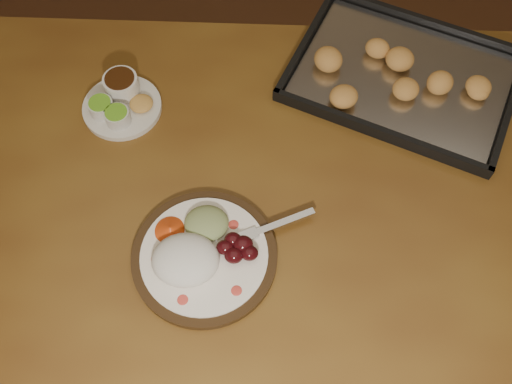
{
  "coord_description": "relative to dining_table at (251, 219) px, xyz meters",
  "views": [
    {
      "loc": [
        -0.03,
        -0.51,
        1.71
      ],
      "look_at": [
        -0.05,
        0.01,
        0.77
      ],
      "focal_mm": 40.0,
      "sensor_mm": 36.0,
      "label": 1
    }
  ],
  "objects": [
    {
      "name": "condiment_saucer",
      "position": [
        -0.27,
        0.21,
        0.12
      ],
      "size": [
        0.16,
        0.16,
        0.06
      ],
      "rotation": [
        0.0,
        0.0,
        -0.25
      ],
      "color": "silver",
      "rests_on": "dining_table"
    },
    {
      "name": "dining_table",
      "position": [
        0.0,
        0.0,
        0.0
      ],
      "size": [
        1.51,
        0.92,
        0.75
      ],
      "rotation": [
        0.0,
        0.0,
        -0.02
      ],
      "color": "brown",
      "rests_on": "ground"
    },
    {
      "name": "ground",
      "position": [
        0.06,
        -0.01,
        -0.65
      ],
      "size": [
        4.0,
        4.0,
        0.0
      ],
      "primitive_type": "plane",
      "color": "#512C1B",
      "rests_on": "ground"
    },
    {
      "name": "dinner_plate",
      "position": [
        -0.09,
        -0.13,
        0.12
      ],
      "size": [
        0.33,
        0.26,
        0.06
      ],
      "rotation": [
        0.0,
        0.0,
        0.36
      ],
      "color": "black",
      "rests_on": "dining_table"
    },
    {
      "name": "baking_tray",
      "position": [
        0.32,
        0.29,
        0.11
      ],
      "size": [
        0.56,
        0.5,
        0.05
      ],
      "rotation": [
        0.0,
        0.0,
        -0.41
      ],
      "color": "black",
      "rests_on": "dining_table"
    }
  ]
}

